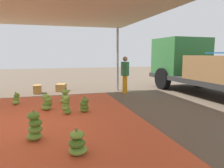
{
  "coord_description": "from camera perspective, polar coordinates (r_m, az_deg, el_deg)",
  "views": [
    {
      "loc": [
        5.14,
        0.42,
        1.65
      ],
      "look_at": [
        0.11,
        1.9,
        0.89
      ],
      "focal_mm": 33.3,
      "sensor_mm": 36.0,
      "label": 1
    }
  ],
  "objects": [
    {
      "name": "crate_1",
      "position": [
        9.6,
        -13.75,
        -0.93
      ],
      "size": [
        0.6,
        0.52,
        0.32
      ],
      "primitive_type": "cube",
      "rotation": [
        0.0,
        0.0,
        -0.29
      ],
      "color": "#B78947",
      "rests_on": "ground"
    },
    {
      "name": "worker_0",
      "position": [
        8.71,
        3.58,
        3.31
      ],
      "size": [
        0.57,
        0.35,
        1.55
      ],
      "color": "orange",
      "rests_on": "ground"
    },
    {
      "name": "banana_bunch_3",
      "position": [
        5.97,
        -7.59,
        -5.89
      ],
      "size": [
        0.38,
        0.35,
        0.46
      ],
      "color": "#60932D",
      "rests_on": "tarp_orange"
    },
    {
      "name": "ground_plane",
      "position": [
        5.99,
        9.99,
        -7.9
      ],
      "size": [
        40.0,
        40.0,
        0.0
      ],
      "primitive_type": "plane",
      "color": "brown"
    },
    {
      "name": "banana_bunch_4",
      "position": [
        4.33,
        -20.48,
        -10.99
      ],
      "size": [
        0.39,
        0.39,
        0.59
      ],
      "color": "#6B9E38",
      "rests_on": "tarp_orange"
    },
    {
      "name": "banana_bunch_1",
      "position": [
        7.48,
        -24.8,
        -3.82
      ],
      "size": [
        0.32,
        0.31,
        0.42
      ],
      "color": "#75A83D",
      "rests_on": "tarp_orange"
    },
    {
      "name": "cargo_truck_main",
      "position": [
        9.15,
        26.5,
        4.46
      ],
      "size": [
        7.07,
        2.7,
        2.4
      ],
      "color": "#2D2D2D",
      "rests_on": "ground"
    },
    {
      "name": "banana_bunch_8",
      "position": [
        6.44,
        -17.41,
        -4.84
      ],
      "size": [
        0.39,
        0.39,
        0.51
      ],
      "color": "#75A83D",
      "rests_on": "tarp_orange"
    },
    {
      "name": "tarp_orange",
      "position": [
        5.42,
        -20.3,
        -9.98
      ],
      "size": [
        6.54,
        5.23,
        0.01
      ],
      "primitive_type": "cube",
      "color": "#D1512D",
      "rests_on": "ground"
    },
    {
      "name": "tent_canopy",
      "position": [
        5.31,
        -23.02,
        19.9
      ],
      "size": [
        8.0,
        7.0,
        2.87
      ],
      "color": "#9EA0A5",
      "rests_on": "ground"
    },
    {
      "name": "banana_bunch_5",
      "position": [
        3.61,
        -9.47,
        -15.83
      ],
      "size": [
        0.44,
        0.44,
        0.44
      ],
      "color": "#75A83D",
      "rests_on": "tarp_orange"
    },
    {
      "name": "crate_0",
      "position": [
        9.3,
        -19.8,
        -1.36
      ],
      "size": [
        0.42,
        0.32,
        0.36
      ],
      "primitive_type": "cube",
      "rotation": [
        0.0,
        0.0,
        0.0
      ],
      "color": "#B78947",
      "rests_on": "ground"
    },
    {
      "name": "banana_bunch_0",
      "position": [
        5.86,
        -12.46,
        -5.76
      ],
      "size": [
        0.26,
        0.28,
        0.57
      ],
      "color": "#6B9E38",
      "rests_on": "tarp_orange"
    },
    {
      "name": "banana_bunch_2",
      "position": [
        7.19,
        -12.76,
        -3.43
      ],
      "size": [
        0.4,
        0.4,
        0.5
      ],
      "color": "#75A83D",
      "rests_on": "tarp_orange"
    }
  ]
}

